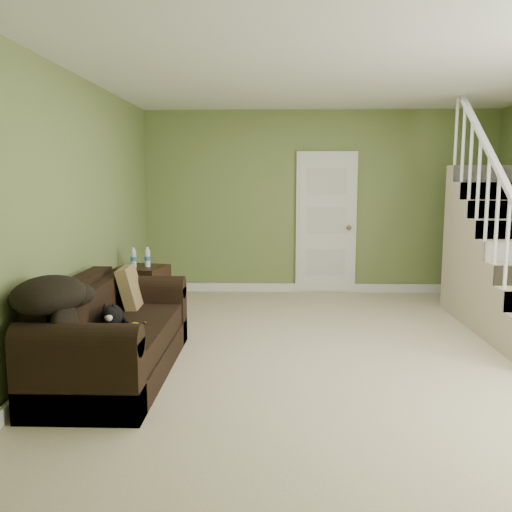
# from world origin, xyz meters

# --- Properties ---
(floor) EXTENTS (5.00, 5.50, 0.01)m
(floor) POSITION_xyz_m (0.00, 0.00, 0.00)
(floor) COLOR tan
(floor) RESTS_ON ground
(ceiling) EXTENTS (5.00, 5.50, 0.01)m
(ceiling) POSITION_xyz_m (0.00, 0.00, 2.60)
(ceiling) COLOR white
(ceiling) RESTS_ON wall_back
(wall_back) EXTENTS (5.00, 0.04, 2.60)m
(wall_back) POSITION_xyz_m (0.00, 2.75, 1.30)
(wall_back) COLOR olive
(wall_back) RESTS_ON floor
(wall_front) EXTENTS (5.00, 0.04, 2.60)m
(wall_front) POSITION_xyz_m (0.00, -2.75, 1.30)
(wall_front) COLOR olive
(wall_front) RESTS_ON floor
(wall_left) EXTENTS (0.04, 5.50, 2.60)m
(wall_left) POSITION_xyz_m (-2.50, 0.00, 1.30)
(wall_left) COLOR olive
(wall_left) RESTS_ON floor
(baseboard_back) EXTENTS (5.00, 0.04, 0.12)m
(baseboard_back) POSITION_xyz_m (0.00, 2.72, 0.06)
(baseboard_back) COLOR white
(baseboard_back) RESTS_ON floor
(baseboard_left) EXTENTS (0.04, 5.50, 0.12)m
(baseboard_left) POSITION_xyz_m (-2.47, 0.00, 0.06)
(baseboard_left) COLOR white
(baseboard_left) RESTS_ON floor
(door) EXTENTS (0.86, 0.12, 2.02)m
(door) POSITION_xyz_m (0.10, 2.71, 1.01)
(door) COLOR white
(door) RESTS_ON floor
(staircase) EXTENTS (1.00, 2.51, 2.82)m
(staircase) POSITION_xyz_m (1.99, 0.97, 0.64)
(staircase) COLOR tan
(staircase) RESTS_ON floor
(sofa) EXTENTS (0.87, 2.01, 0.80)m
(sofa) POSITION_xyz_m (-2.01, -0.70, 0.30)
(sofa) COLOR black
(sofa) RESTS_ON floor
(side_table) EXTENTS (0.62, 0.62, 0.85)m
(side_table) POSITION_xyz_m (-2.20, 1.17, 0.31)
(side_table) COLOR black
(side_table) RESTS_ON floor
(cat) EXTENTS (0.28, 0.49, 0.24)m
(cat) POSITION_xyz_m (-1.98, -0.79, 0.52)
(cat) COLOR black
(cat) RESTS_ON sofa
(banana) EXTENTS (0.16, 0.18, 0.05)m
(banana) POSITION_xyz_m (-1.75, -0.85, 0.46)
(banana) COLOR yellow
(banana) RESTS_ON sofa
(throw_pillow) EXTENTS (0.23, 0.43, 0.43)m
(throw_pillow) POSITION_xyz_m (-2.02, -0.04, 0.60)
(throw_pillow) COLOR brown
(throw_pillow) RESTS_ON sofa
(throw_blanket) EXTENTS (0.62, 0.73, 0.27)m
(throw_blanket) POSITION_xyz_m (-2.25, -1.35, 0.82)
(throw_blanket) COLOR black
(throw_blanket) RESTS_ON sofa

